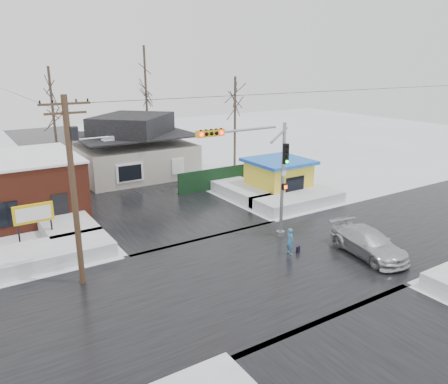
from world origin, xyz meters
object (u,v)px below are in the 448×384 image
marquee_sign (33,215)px  car (368,243)px  traffic_signal (262,168)px  utility_pole (74,182)px  kiosk (278,177)px  pedestrian (290,241)px

marquee_sign → car: marquee_sign is taller
traffic_signal → utility_pole: 10.39m
car → kiosk: bearing=83.5°
marquee_sign → pedestrian: (11.68, -8.88, -1.15)m
utility_pole → marquee_sign: bearing=100.1°
utility_pole → traffic_signal: bearing=-2.9°
marquee_sign → pedestrian: 14.72m
traffic_signal → pedestrian: traffic_signal is taller
kiosk → car: bearing=-105.4°
traffic_signal → marquee_sign: traffic_signal is taller
traffic_signal → utility_pole: bearing=177.1°
traffic_signal → pedestrian: bearing=-84.0°
car → utility_pole: bearing=168.2°
kiosk → marquee_sign: bearing=-178.4°
utility_pole → pedestrian: bearing=-15.2°
marquee_sign → car: size_ratio=0.51×
pedestrian → car: bearing=-118.0°
marquee_sign → kiosk: size_ratio=0.55×
pedestrian → car: size_ratio=0.31×
utility_pole → pedestrian: size_ratio=5.87×
traffic_signal → marquee_sign: 13.42m
marquee_sign → car: bearing=-36.6°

